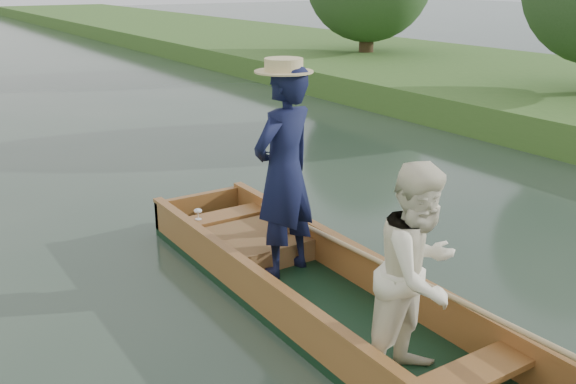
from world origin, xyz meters
TOP-DOWN VIEW (x-y plane):
  - ground at (0.00, 0.00)m, footprint 120.00×120.00m
  - punt at (0.00, -0.02)m, footprint 1.12×5.00m

SIDE VIEW (x-z plane):
  - ground at x=0.00m, z-range 0.00..0.00m
  - punt at x=0.00m, z-range -0.40..1.70m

